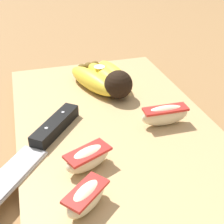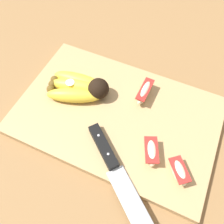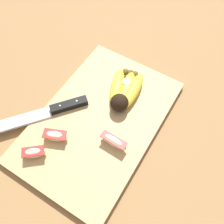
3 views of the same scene
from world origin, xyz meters
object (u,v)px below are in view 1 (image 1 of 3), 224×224
apple_wedge_middle (86,197)px  apple_wedge_far (88,158)px  banana_bunch (105,79)px  chefs_knife (37,146)px  apple_wedge_near (165,115)px

apple_wedge_middle → apple_wedge_far: size_ratio=0.88×
apple_wedge_middle → apple_wedge_far: same height
banana_bunch → chefs_knife: bearing=137.6°
chefs_knife → apple_wedge_middle: apple_wedge_middle is taller
chefs_knife → apple_wedge_near: (0.01, -0.19, 0.01)m
banana_bunch → apple_wedge_middle: bearing=160.4°
banana_bunch → apple_wedge_near: 0.15m
banana_bunch → apple_wedge_far: bearing=158.9°
chefs_knife → apple_wedge_near: bearing=-87.6°
apple_wedge_near → apple_wedge_far: size_ratio=1.10×
banana_bunch → chefs_knife: size_ratio=0.61×
chefs_knife → apple_wedge_middle: 0.12m
apple_wedge_middle → apple_wedge_far: (0.06, -0.02, -0.00)m
apple_wedge_near → chefs_knife: bearing=92.4°
apple_wedge_near → apple_wedge_middle: (-0.12, 0.15, -0.00)m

